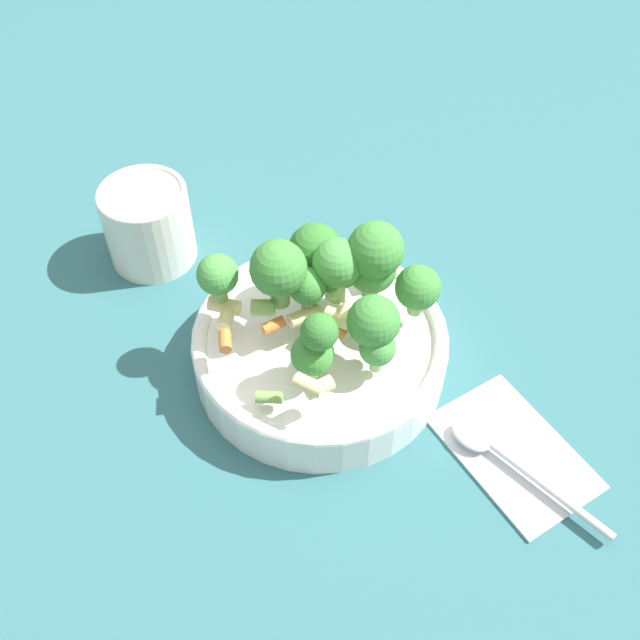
# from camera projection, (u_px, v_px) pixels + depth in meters

# --- Properties ---
(ground_plane) EXTENTS (3.00, 3.00, 0.00)m
(ground_plane) POSITION_uv_depth(u_px,v_px,m) (320.00, 365.00, 0.68)
(ground_plane) COLOR #2D6066
(bowl) EXTENTS (0.22, 0.22, 0.05)m
(bowl) POSITION_uv_depth(u_px,v_px,m) (320.00, 347.00, 0.66)
(bowl) COLOR white
(bowl) RESTS_ON ground_plane
(pasta_salad) EXTENTS (0.19, 0.18, 0.10)m
(pasta_salad) POSITION_uv_depth(u_px,v_px,m) (334.00, 281.00, 0.62)
(pasta_salad) COLOR #8CB766
(pasta_salad) RESTS_ON bowl
(cup) EXTENTS (0.09, 0.09, 0.08)m
(cup) POSITION_uv_depth(u_px,v_px,m) (148.00, 223.00, 0.74)
(cup) COLOR silver
(cup) RESTS_ON ground_plane
(napkin) EXTENTS (0.13, 0.16, 0.01)m
(napkin) POSITION_uv_depth(u_px,v_px,m) (514.00, 451.00, 0.62)
(napkin) COLOR #B2BCC6
(napkin) RESTS_ON ground_plane
(spoon) EXTENTS (0.04, 0.15, 0.01)m
(spoon) POSITION_uv_depth(u_px,v_px,m) (499.00, 456.00, 0.61)
(spoon) COLOR silver
(spoon) RESTS_ON napkin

